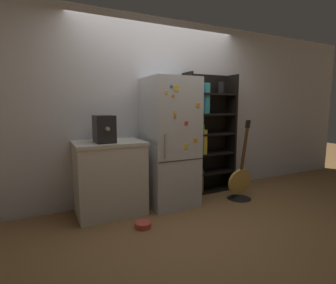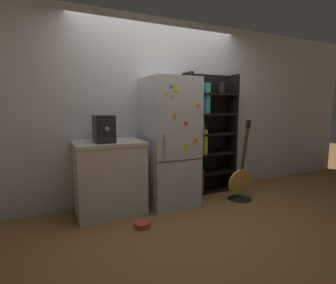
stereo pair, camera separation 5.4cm
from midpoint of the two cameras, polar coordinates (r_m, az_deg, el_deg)
The scene contains 8 objects.
ground_plane at distance 3.71m, azimuth 0.79°, elevation -13.67°, with size 16.00×16.00×0.00m, color olive.
wall_back at distance 3.88m, azimuth -2.40°, elevation 6.94°, with size 8.00×0.05×2.60m.
refrigerator at distance 3.59m, azimuth -0.06°, elevation -0.05°, with size 0.65×0.68×1.74m.
bookshelf at distance 4.12m, azimuth 7.15°, elevation 1.11°, with size 0.86×0.29×1.85m.
kitchen_counter at distance 3.43m, azimuth -13.00°, elevation -7.53°, with size 0.85×0.61×0.93m.
espresso_machine at distance 3.25m, azimuth -14.20°, elevation 2.78°, with size 0.23×0.36×0.33m.
guitar at distance 4.05m, azimuth 14.95°, elevation -9.55°, with size 0.39×0.35×1.17m.
pet_bowl at distance 3.11m, azimuth -5.98°, elevation -17.41°, with size 0.19×0.19×0.07m.
Camera 1 is at (-1.60, -3.06, 1.37)m, focal length 28.00 mm.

